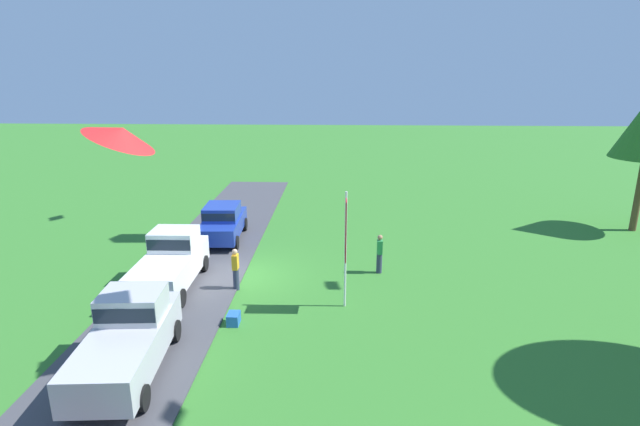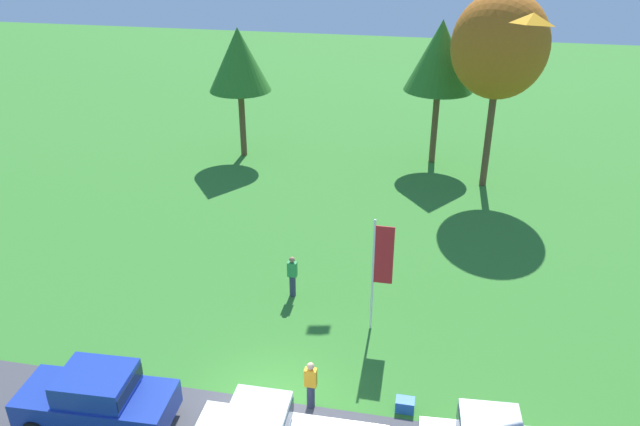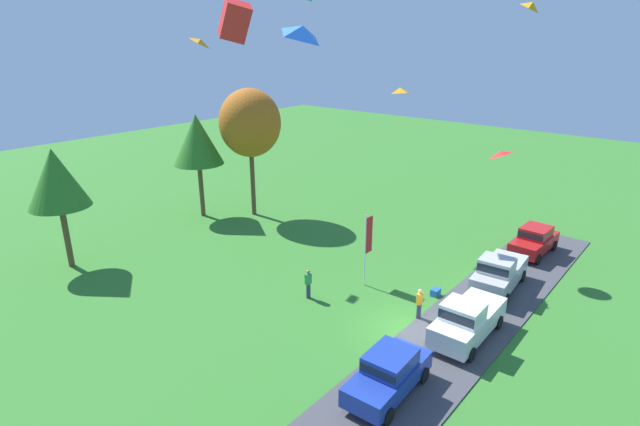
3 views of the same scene
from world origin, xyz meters
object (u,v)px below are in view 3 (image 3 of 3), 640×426
(person_watching_sky, at_px, (308,284))
(person_beside_suv, at_px, (419,304))
(tree_lone_near, at_px, (197,140))
(tree_right_of_center, at_px, (250,123))
(kite_delta_low_drifter, at_px, (501,153))
(kite_diamond_high_left, at_px, (201,41))
(car_pickup_mid_row, at_px, (467,319))
(car_pickup_by_flagpole, at_px, (499,273))
(car_sedan_near_entrance, at_px, (534,239))
(flag_banner, at_px, (368,240))
(kite_diamond_trailing_tail, at_px, (303,32))
(kite_diamond_over_trees, at_px, (533,6))
(cooler_box, at_px, (436,292))
(car_sedan_far_end, at_px, (389,372))
(kite_box_topmost, at_px, (235,21))
(tree_center_back, at_px, (56,179))
(kite_diamond_high_right, at_px, (400,90))

(person_watching_sky, bearing_deg, person_beside_suv, -71.19)
(tree_lone_near, bearing_deg, tree_right_of_center, -45.87)
(kite_delta_low_drifter, relative_size, kite_diamond_high_left, 1.40)
(car_pickup_mid_row, bearing_deg, car_pickup_by_flagpole, 6.93)
(car_sedan_near_entrance, relative_size, flag_banner, 1.03)
(car_pickup_by_flagpole, relative_size, kite_diamond_trailing_tail, 5.14)
(car_pickup_mid_row, bearing_deg, person_watching_sky, 101.73)
(kite_diamond_over_trees, bearing_deg, person_watching_sky, 149.05)
(cooler_box, height_order, kite_diamond_trailing_tail, kite_diamond_trailing_tail)
(car_pickup_by_flagpole, xyz_separation_m, kite_delta_low_drifter, (3.00, 1.78, 6.12))
(car_sedan_far_end, bearing_deg, tree_lone_near, 69.55)
(person_beside_suv, relative_size, person_watching_sky, 1.00)
(kite_box_topmost, bearing_deg, tree_center_back, 98.88)
(car_sedan_far_end, distance_m, person_watching_sky, 8.56)
(person_beside_suv, relative_size, cooler_box, 3.05)
(tree_right_of_center, bearing_deg, kite_diamond_over_trees, -80.03)
(kite_box_topmost, bearing_deg, cooler_box, -30.57)
(kite_box_topmost, bearing_deg, kite_diamond_high_right, -3.92)
(kite_diamond_high_right, xyz_separation_m, kite_diamond_over_trees, (3.56, -5.76, 4.51))
(tree_right_of_center, bearing_deg, person_beside_suv, -107.06)
(car_sedan_far_end, height_order, car_sedan_near_entrance, same)
(tree_center_back, height_order, kite_delta_low_drifter, kite_delta_low_drifter)
(car_sedan_far_end, bearing_deg, flag_banner, 40.01)
(car_sedan_near_entrance, bearing_deg, kite_diamond_trailing_tail, 177.29)
(tree_right_of_center, distance_m, kite_diamond_over_trees, 20.80)
(person_watching_sky, xyz_separation_m, tree_center_back, (-6.50, 14.21, 4.85))
(car_pickup_mid_row, relative_size, car_sedan_near_entrance, 1.12)
(tree_lone_near, xyz_separation_m, kite_delta_low_drifter, (5.84, -21.31, 1.04))
(car_sedan_near_entrance, xyz_separation_m, kite_diamond_high_right, (-6.69, 6.86, 9.71))
(car_pickup_by_flagpole, bearing_deg, tree_lone_near, 97.02)
(tree_lone_near, height_order, tree_right_of_center, tree_right_of_center)
(car_sedan_far_end, xyz_separation_m, kite_diamond_over_trees, (14.76, 1.10, 14.22))
(car_pickup_mid_row, xyz_separation_m, person_beside_suv, (0.22, 2.63, -0.23))
(tree_right_of_center, xyz_separation_m, kite_delta_low_drifter, (3.00, -18.37, -0.18))
(car_pickup_by_flagpole, bearing_deg, person_beside_suv, 160.95)
(kite_box_topmost, bearing_deg, person_watching_sky, -0.22)
(flag_banner, height_order, kite_diamond_over_trees, kite_diamond_over_trees)
(car_pickup_mid_row, relative_size, tree_right_of_center, 0.50)
(kite_diamond_high_right, relative_size, kite_box_topmost, 0.67)
(tree_right_of_center, bearing_deg, kite_diamond_trailing_tail, -128.66)
(car_pickup_by_flagpole, relative_size, kite_delta_low_drifter, 3.69)
(tree_center_back, xyz_separation_m, flag_banner, (9.96, -15.71, -2.96))
(tree_lone_near, height_order, cooler_box, tree_lone_near)
(tree_right_of_center, bearing_deg, car_pickup_mid_row, -105.58)
(person_beside_suv, bearing_deg, car_pickup_mid_row, -94.81)
(tree_lone_near, height_order, kite_diamond_over_trees, kite_diamond_over_trees)
(car_pickup_by_flagpole, bearing_deg, tree_right_of_center, 89.99)
(car_sedan_near_entrance, height_order, kite_diamond_high_left, kite_diamond_high_left)
(kite_diamond_high_right, bearing_deg, tree_center_back, 132.70)
(person_watching_sky, relative_size, kite_delta_low_drifter, 1.23)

